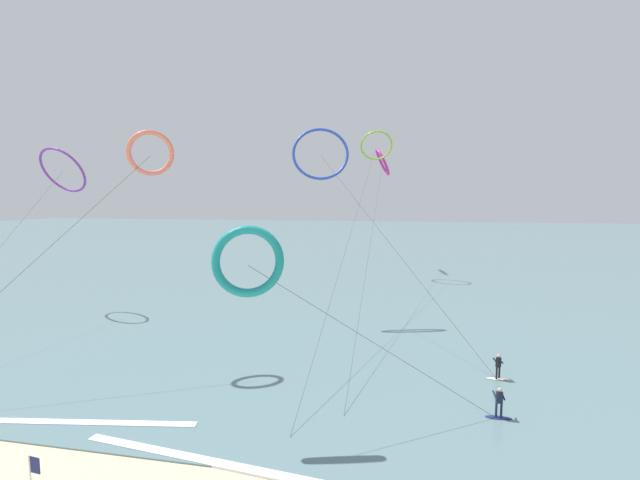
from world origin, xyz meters
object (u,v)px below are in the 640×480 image
kite_lime (376,146)px  kite_violet (63,171)px  surfer_ivory (498,368)px  kite_coral (150,153)px  kite_teal (248,261)px  surfer_navy (499,405)px  kite_magenta (383,162)px  kite_cobalt (321,154)px

kite_lime → kite_violet: (-31.46, -24.65, -4.89)m
surfer_ivory → kite_coral: 27.76m
kite_teal → kite_coral: kite_coral is taller
surfer_navy → kite_magenta: bearing=-93.2°
surfer_ivory → kite_magenta: bearing=-119.7°
kite_cobalt → kite_magenta: bearing=69.2°
surfer_navy → kite_lime: size_ratio=0.04×
surfer_navy → kite_violet: bearing=-33.6°
surfer_navy → kite_teal: kite_teal is taller
kite_cobalt → kite_violet: kite_cobalt is taller
kite_coral → surfer_ivory: bearing=143.5°
surfer_navy → kite_magenta: (-7.94, 47.74, 17.16)m
kite_lime → kite_violet: bearing=30.1°
surfer_ivory → kite_violet: size_ratio=0.07×
surfer_navy → surfer_ivory: same height
kite_teal → kite_coral: 14.12m
kite_teal → kite_lime: 45.28m
kite_teal → kite_violet: size_ratio=0.60×
surfer_navy → kite_cobalt: bearing=-64.8°
surfer_ivory → kite_coral: (-23.80, -1.01, 14.24)m
surfer_navy → kite_magenta: 51.35m
kite_coral → kite_cobalt: bearing=-167.3°
kite_teal → kite_cobalt: kite_cobalt is taller
surfer_navy → kite_coral: (-22.68, 4.04, 14.24)m
kite_coral → kite_magenta: bearing=-147.6°
kite_teal → kite_coral: size_ratio=0.87×
kite_lime → kite_cobalt: bearing=72.0°
surfer_navy → kite_lime: kite_lime is taller
kite_cobalt → kite_magenta: 31.67m
kite_teal → kite_lime: bearing=70.3°
kite_magenta → kite_teal: bearing=167.3°
surfer_ivory → kite_lime: 40.92m
surfer_navy → kite_coral: size_ratio=0.10×
kite_coral → kite_magenta: kite_magenta is taller
kite_teal → kite_magenta: size_ratio=0.28×
surfer_ivory → kite_coral: kite_coral is taller
kite_lime → kite_violet: kite_lime is taller
kite_coral → kite_magenta: size_ratio=0.32×
kite_coral → kite_lime: 38.87m
kite_magenta → kite_violet: (-32.17, -32.40, -3.14)m
kite_teal → kite_violet: bearing=130.7°
surfer_ivory → kite_cobalt: 23.69m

